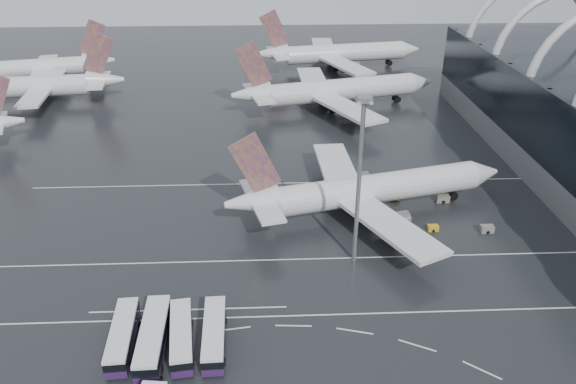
{
  "coord_description": "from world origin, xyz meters",
  "views": [
    {
      "loc": [
        -12.61,
        -63.85,
        51.44
      ],
      "look_at": [
        -8.78,
        22.37,
        7.0
      ],
      "focal_mm": 35.0,
      "sensor_mm": 36.0,
      "label": 1
    }
  ],
  "objects_px": {
    "airliner_main": "(365,191)",
    "airliner_gate_c": "(337,54)",
    "floodlight_mast": "(360,163)",
    "gse_cart_belly_c": "(393,233)",
    "jet_remote_mid": "(46,86)",
    "gse_cart_belly_d": "(487,229)",
    "bus_row_near_a": "(123,336)",
    "airliner_gate_b": "(332,91)",
    "jet_remote_far": "(46,67)",
    "bus_row_near_b": "(153,337)",
    "gse_cart_belly_e": "(394,197)",
    "bus_row_near_c": "(181,336)",
    "bus_row_near_d": "(214,334)",
    "gse_cart_belly_b": "(443,198)",
    "gse_cart_belly_a": "(433,228)"
  },
  "relations": [
    {
      "from": "bus_row_near_a",
      "to": "gse_cart_belly_c",
      "type": "height_order",
      "value": "bus_row_near_a"
    },
    {
      "from": "gse_cart_belly_c",
      "to": "jet_remote_mid",
      "type": "bearing_deg",
      "value": 137.68
    },
    {
      "from": "airliner_main",
      "to": "gse_cart_belly_b",
      "type": "distance_m",
      "value": 16.85
    },
    {
      "from": "bus_row_near_a",
      "to": "gse_cart_belly_e",
      "type": "height_order",
      "value": "bus_row_near_a"
    },
    {
      "from": "airliner_gate_c",
      "to": "bus_row_near_a",
      "type": "distance_m",
      "value": 143.44
    },
    {
      "from": "floodlight_mast",
      "to": "jet_remote_mid",
      "type": "bearing_deg",
      "value": 132.36
    },
    {
      "from": "jet_remote_far",
      "to": "gse_cart_belly_a",
      "type": "xyz_separation_m",
      "value": [
        98.56,
        -96.43,
        -4.46
      ]
    },
    {
      "from": "airliner_gate_b",
      "to": "gse_cart_belly_a",
      "type": "bearing_deg",
      "value": -95.16
    },
    {
      "from": "jet_remote_far",
      "to": "floodlight_mast",
      "type": "xyz_separation_m",
      "value": [
        83.27,
        -104.99,
        12.3
      ]
    },
    {
      "from": "gse_cart_belly_a",
      "to": "gse_cart_belly_c",
      "type": "relative_size",
      "value": 0.79
    },
    {
      "from": "jet_remote_mid",
      "to": "gse_cart_belly_b",
      "type": "relative_size",
      "value": 18.38
    },
    {
      "from": "airliner_gate_b",
      "to": "gse_cart_belly_d",
      "type": "xyz_separation_m",
      "value": [
        19.75,
        -67.39,
        -4.52
      ]
    },
    {
      "from": "floodlight_mast",
      "to": "gse_cart_belly_c",
      "type": "xyz_separation_m",
      "value": [
        7.77,
        7.11,
        -16.63
      ]
    },
    {
      "from": "airliner_gate_b",
      "to": "gse_cart_belly_b",
      "type": "bearing_deg",
      "value": -88.82
    },
    {
      "from": "bus_row_near_a",
      "to": "bus_row_near_b",
      "type": "bearing_deg",
      "value": -102.53
    },
    {
      "from": "airliner_gate_c",
      "to": "floodlight_mast",
      "type": "distance_m",
      "value": 119.15
    },
    {
      "from": "bus_row_near_b",
      "to": "gse_cart_belly_e",
      "type": "distance_m",
      "value": 56.07
    },
    {
      "from": "airliner_gate_c",
      "to": "bus_row_near_b",
      "type": "distance_m",
      "value": 142.85
    },
    {
      "from": "airliner_gate_b",
      "to": "gse_cart_belly_a",
      "type": "relative_size",
      "value": 31.04
    },
    {
      "from": "airliner_gate_b",
      "to": "bus_row_near_a",
      "type": "relative_size",
      "value": 4.67
    },
    {
      "from": "airliner_main",
      "to": "bus_row_near_d",
      "type": "distance_m",
      "value": 42.5
    },
    {
      "from": "jet_remote_far",
      "to": "bus_row_near_c",
      "type": "height_order",
      "value": "jet_remote_far"
    },
    {
      "from": "bus_row_near_c",
      "to": "gse_cart_belly_a",
      "type": "bearing_deg",
      "value": -63.52
    },
    {
      "from": "airliner_gate_c",
      "to": "floodlight_mast",
      "type": "relative_size",
      "value": 2.13
    },
    {
      "from": "airliner_main",
      "to": "jet_remote_mid",
      "type": "distance_m",
      "value": 105.4
    },
    {
      "from": "jet_remote_far",
      "to": "gse_cart_belly_c",
      "type": "distance_m",
      "value": 133.75
    },
    {
      "from": "airliner_gate_b",
      "to": "bus_row_near_b",
      "type": "bearing_deg",
      "value": -123.8
    },
    {
      "from": "gse_cart_belly_d",
      "to": "gse_cart_belly_b",
      "type": "bearing_deg",
      "value": 111.64
    },
    {
      "from": "bus_row_near_b",
      "to": "gse_cart_belly_d",
      "type": "relative_size",
      "value": 6.05
    },
    {
      "from": "bus_row_near_c",
      "to": "gse_cart_belly_e",
      "type": "distance_m",
      "value": 53.35
    },
    {
      "from": "airliner_gate_b",
      "to": "jet_remote_mid",
      "type": "xyz_separation_m",
      "value": [
        -81.17,
        8.54,
        0.03
      ]
    },
    {
      "from": "airliner_gate_b",
      "to": "jet_remote_far",
      "type": "height_order",
      "value": "airliner_gate_b"
    },
    {
      "from": "floodlight_mast",
      "to": "gse_cart_belly_e",
      "type": "relative_size",
      "value": 13.55
    },
    {
      "from": "airliner_main",
      "to": "airliner_gate_c",
      "type": "bearing_deg",
      "value": 71.63
    },
    {
      "from": "jet_remote_far",
      "to": "gse_cart_belly_b",
      "type": "height_order",
      "value": "jet_remote_far"
    },
    {
      "from": "jet_remote_far",
      "to": "airliner_gate_b",
      "type": "bearing_deg",
      "value": 148.27
    },
    {
      "from": "gse_cart_belly_b",
      "to": "gse_cart_belly_e",
      "type": "height_order",
      "value": "gse_cart_belly_b"
    },
    {
      "from": "jet_remote_mid",
      "to": "gse_cart_belly_d",
      "type": "xyz_separation_m",
      "value": [
        100.92,
        -75.93,
        -4.55
      ]
    },
    {
      "from": "gse_cart_belly_c",
      "to": "gse_cart_belly_a",
      "type": "bearing_deg",
      "value": 10.95
    },
    {
      "from": "jet_remote_mid",
      "to": "gse_cart_belly_c",
      "type": "xyz_separation_m",
      "value": [
        84.03,
        -76.53,
        -4.52
      ]
    },
    {
      "from": "bus_row_near_a",
      "to": "bus_row_near_b",
      "type": "height_order",
      "value": "bus_row_near_b"
    },
    {
      "from": "airliner_main",
      "to": "gse_cart_belly_e",
      "type": "bearing_deg",
      "value": 21.43
    },
    {
      "from": "bus_row_near_b",
      "to": "gse_cart_belly_e",
      "type": "height_order",
      "value": "bus_row_near_b"
    },
    {
      "from": "bus_row_near_a",
      "to": "gse_cart_belly_a",
      "type": "height_order",
      "value": "bus_row_near_a"
    },
    {
      "from": "floodlight_mast",
      "to": "gse_cart_belly_d",
      "type": "xyz_separation_m",
      "value": [
        24.66,
        7.71,
        -16.66
      ]
    },
    {
      "from": "bus_row_near_b",
      "to": "bus_row_near_d",
      "type": "distance_m",
      "value": 7.8
    },
    {
      "from": "jet_remote_mid",
      "to": "gse_cart_belly_d",
      "type": "bearing_deg",
      "value": 137.26
    },
    {
      "from": "jet_remote_mid",
      "to": "airliner_main",
      "type": "bearing_deg",
      "value": 133.93
    },
    {
      "from": "airliner_gate_c",
      "to": "gse_cart_belly_b",
      "type": "height_order",
      "value": "airliner_gate_c"
    },
    {
      "from": "floodlight_mast",
      "to": "gse_cart_belly_c",
      "type": "bearing_deg",
      "value": 42.45
    }
  ]
}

